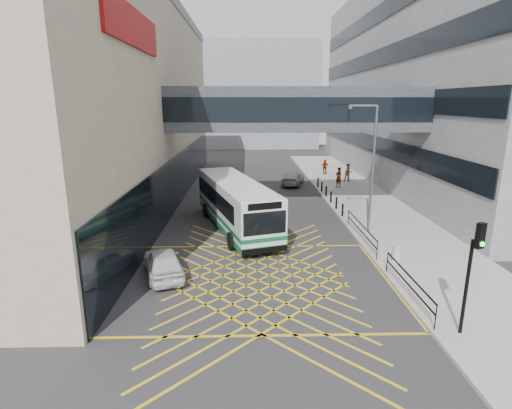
{
  "coord_description": "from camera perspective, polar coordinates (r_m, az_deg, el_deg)",
  "views": [
    {
      "loc": [
        -0.48,
        -16.97,
        8.02
      ],
      "look_at": [
        0.0,
        4.0,
        2.6
      ],
      "focal_mm": 28.0,
      "sensor_mm": 36.0,
      "label": 1
    }
  ],
  "objects": [
    {
      "name": "ground",
      "position": [
        18.77,
        0.29,
        -10.8
      ],
      "size": [
        120.0,
        120.0,
        0.0
      ],
      "primitive_type": "plane",
      "color": "#333335"
    },
    {
      "name": "building_whsmith",
      "position": [
        37.32,
        -30.07,
        12.57
      ],
      "size": [
        24.17,
        42.0,
        16.0
      ],
      "color": "#B6A78C",
      "rests_on": "ground"
    },
    {
      "name": "building_right",
      "position": [
        47.76,
        30.64,
        14.93
      ],
      "size": [
        24.09,
        44.0,
        20.0
      ],
      "color": "gray",
      "rests_on": "ground"
    },
    {
      "name": "building_far",
      "position": [
        76.99,
        -2.54,
        15.21
      ],
      "size": [
        28.0,
        16.0,
        18.0
      ],
      "primitive_type": "cube",
      "color": "gray",
      "rests_on": "ground"
    },
    {
      "name": "skybridge",
      "position": [
        29.18,
        5.69,
        13.4
      ],
      "size": [
        20.0,
        4.1,
        3.0
      ],
      "color": "#3D4247",
      "rests_on": "ground"
    },
    {
      "name": "pavement",
      "position": [
        34.28,
        14.78,
        0.61
      ],
      "size": [
        6.0,
        54.0,
        0.16
      ],
      "primitive_type": "cube",
      "color": "#A5A097",
      "rests_on": "ground"
    },
    {
      "name": "box_junction",
      "position": [
        18.77,
        0.29,
        -10.79
      ],
      "size": [
        12.0,
        9.0,
        0.01
      ],
      "color": "gold",
      "rests_on": "ground"
    },
    {
      "name": "bus",
      "position": [
        25.76,
        -3.03,
        0.23
      ],
      "size": [
        5.79,
        11.47,
        3.14
      ],
      "rotation": [
        0.0,
        0.0,
        0.3
      ],
      "color": "silver",
      "rests_on": "ground"
    },
    {
      "name": "car_white",
      "position": [
        19.5,
        -13.11,
        -8.01
      ],
      "size": [
        3.04,
        4.63,
        1.37
      ],
      "primitive_type": "imported",
      "rotation": [
        0.0,
        0.0,
        3.47
      ],
      "color": "silver",
      "rests_on": "ground"
    },
    {
      "name": "car_dark",
      "position": [
        30.8,
        -3.09,
        0.66
      ],
      "size": [
        1.97,
        4.39,
        1.34
      ],
      "primitive_type": "imported",
      "rotation": [
        0.0,
        0.0,
        3.07
      ],
      "color": "black",
      "rests_on": "ground"
    },
    {
      "name": "car_silver",
      "position": [
        39.82,
        5.26,
        3.84
      ],
      "size": [
        2.97,
        4.83,
        1.4
      ],
      "primitive_type": "imported",
      "rotation": [
        0.0,
        0.0,
        2.89
      ],
      "color": "#A0A3A8",
      "rests_on": "ground"
    },
    {
      "name": "traffic_light",
      "position": [
        15.21,
        28.6,
        -7.36
      ],
      "size": [
        0.34,
        0.48,
        4.09
      ],
      "rotation": [
        0.0,
        0.0,
        0.41
      ],
      "color": "black",
      "rests_on": "pavement"
    },
    {
      "name": "street_lamp",
      "position": [
        25.05,
        16.02,
        5.95
      ],
      "size": [
        1.75,
        0.51,
        7.69
      ],
      "rotation": [
        0.0,
        0.0,
        -0.17
      ],
      "color": "slate",
      "rests_on": "pavement"
    },
    {
      "name": "litter_bin",
      "position": [
        21.54,
        19.46,
        -6.63
      ],
      "size": [
        0.47,
        0.47,
        0.81
      ],
      "primitive_type": "cylinder",
      "color": "#ADA89E",
      "rests_on": "pavement"
    },
    {
      "name": "kerb_railings",
      "position": [
        21.13,
        17.16,
        -5.94
      ],
      "size": [
        0.05,
        12.54,
        1.0
      ],
      "color": "black",
      "rests_on": "pavement"
    },
    {
      "name": "bollards",
      "position": [
        33.5,
        10.31,
        1.47
      ],
      "size": [
        0.14,
        10.14,
        0.9
      ],
      "color": "black",
      "rests_on": "pavement"
    },
    {
      "name": "pedestrian_a",
      "position": [
        38.35,
        11.7,
        3.81
      ],
      "size": [
        0.93,
        0.85,
        1.91
      ],
      "primitive_type": "imported",
      "rotation": [
        0.0,
        0.0,
        3.67
      ],
      "color": "gray",
      "rests_on": "pavement"
    },
    {
      "name": "pedestrian_b",
      "position": [
        41.38,
        13.03,
        4.44
      ],
      "size": [
        0.9,
        0.55,
        1.8
      ],
      "primitive_type": "imported",
      "rotation": [
        0.0,
        0.0,
        -0.04
      ],
      "color": "gray",
      "rests_on": "pavement"
    },
    {
      "name": "pedestrian_c",
      "position": [
        45.07,
        9.82,
        5.28
      ],
      "size": [
        1.0,
        0.56,
        1.61
      ],
      "primitive_type": "imported",
      "rotation": [
        0.0,
        0.0,
        3.03
      ],
      "color": "gray",
      "rests_on": "pavement"
    }
  ]
}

